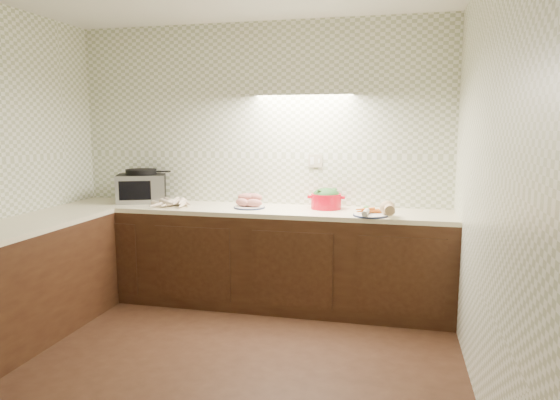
% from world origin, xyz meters
% --- Properties ---
extents(room, '(3.60, 3.60, 2.60)m').
position_xyz_m(room, '(0.00, 0.00, 1.63)').
color(room, black).
rests_on(room, ground).
extents(counter, '(3.60, 3.60, 0.90)m').
position_xyz_m(counter, '(-0.68, 0.68, 0.45)').
color(counter, black).
rests_on(counter, ground).
extents(toaster_oven, '(0.55, 0.50, 0.32)m').
position_xyz_m(toaster_oven, '(-1.14, 1.61, 1.05)').
color(toaster_oven, black).
rests_on(toaster_oven, counter).
extents(parsnip_pile, '(0.47, 0.38, 0.09)m').
position_xyz_m(parsnip_pile, '(-0.74, 1.41, 0.94)').
color(parsnip_pile, beige).
rests_on(parsnip_pile, counter).
extents(sweet_potato_plate, '(0.29, 0.29, 0.13)m').
position_xyz_m(sweet_potato_plate, '(-0.01, 1.50, 0.95)').
color(sweet_potato_plate, '#151E3A').
rests_on(sweet_potato_plate, counter).
extents(onion_bowl, '(0.16, 0.16, 0.12)m').
position_xyz_m(onion_bowl, '(-0.02, 1.62, 0.94)').
color(onion_bowl, black).
rests_on(onion_bowl, counter).
extents(dutch_oven, '(0.34, 0.29, 0.19)m').
position_xyz_m(dutch_oven, '(0.68, 1.61, 0.99)').
color(dutch_oven, red).
rests_on(dutch_oven, counter).
extents(veg_plate, '(0.35, 0.30, 0.13)m').
position_xyz_m(veg_plate, '(1.15, 1.33, 0.95)').
color(veg_plate, '#151E3A').
rests_on(veg_plate, counter).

